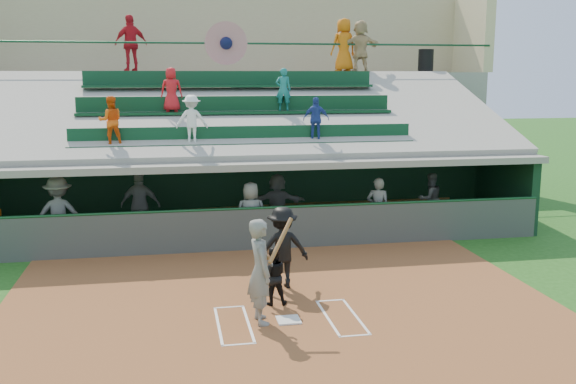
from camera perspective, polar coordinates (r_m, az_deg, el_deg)
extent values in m
plane|color=#1D4F16|center=(12.17, 0.04, -11.45)|extent=(100.00, 100.00, 0.00)
cube|color=brown|center=(12.62, -0.38, -10.58)|extent=(11.00, 9.00, 0.02)
cube|color=silver|center=(12.15, 0.04, -11.30)|extent=(0.43, 0.43, 0.03)
cube|color=white|center=(12.05, -3.54, -11.57)|extent=(0.05, 1.80, 0.01)
cube|color=white|center=(12.31, 3.54, -11.09)|extent=(0.05, 1.80, 0.01)
cube|color=white|center=(12.01, -6.20, -11.71)|extent=(0.05, 1.80, 0.01)
cube|color=white|center=(12.45, 6.04, -10.89)|extent=(0.05, 1.80, 0.01)
cube|color=silver|center=(12.86, -5.27, -10.15)|extent=(0.60, 0.05, 0.01)
cube|color=white|center=(13.19, 3.76, -9.60)|extent=(0.60, 0.05, 0.01)
cube|color=silver|center=(11.20, -4.40, -13.36)|extent=(0.60, 0.05, 0.01)
cube|color=silver|center=(11.57, 6.00, -12.58)|extent=(0.60, 0.05, 0.01)
cube|color=gray|center=(18.53, -3.79, -3.69)|extent=(16.00, 3.50, 0.04)
cube|color=gray|center=(24.79, -5.70, 5.22)|extent=(20.00, 3.00, 4.60)
cube|color=#454945|center=(16.71, -3.10, -3.37)|extent=(16.00, 0.06, 1.10)
cylinder|color=#164423|center=(16.59, -3.12, -1.46)|extent=(16.00, 0.08, 0.08)
cube|color=black|center=(20.00, -4.42, 0.52)|extent=(16.00, 0.25, 2.20)
cube|color=black|center=(20.78, 18.65, 0.37)|extent=(0.25, 3.50, 2.20)
cube|color=gray|center=(18.12, -3.87, 3.01)|extent=(16.40, 3.90, 0.18)
cube|color=gray|center=(21.71, -4.92, 1.44)|extent=(16.40, 3.50, 2.30)
cube|color=gray|center=(23.20, -5.37, 4.87)|extent=(16.40, 0.30, 4.60)
cube|color=gray|center=(19.84, -4.55, 7.27)|extent=(16.40, 6.51, 2.37)
cube|color=#0B3419|center=(17.52, -3.68, 4.24)|extent=(9.40, 0.42, 0.08)
cube|color=#0C381F|center=(17.69, -3.77, 5.15)|extent=(9.40, 0.06, 0.45)
cube|color=#0C341A|center=(19.34, -4.39, 7.05)|extent=(9.40, 0.42, 0.08)
cube|color=#0C351B|center=(19.53, -4.46, 7.84)|extent=(9.40, 0.06, 0.45)
cube|color=#0B331A|center=(21.20, -4.98, 9.36)|extent=(9.40, 0.42, 0.08)
cube|color=#0C371E|center=(21.40, -5.04, 10.07)|extent=(9.40, 0.06, 0.45)
imported|color=#E6540D|center=(17.50, -15.49, 6.12)|extent=(0.69, 0.58, 1.28)
imported|color=white|center=(17.45, -8.56, 6.40)|extent=(0.88, 0.56, 1.30)
imported|color=navy|center=(17.90, 2.52, 6.48)|extent=(0.77, 0.47, 1.23)
imported|color=red|center=(19.30, -10.32, 8.94)|extent=(0.65, 0.44, 1.29)
imported|color=#186D6A|center=(19.61, -0.42, 9.11)|extent=(0.51, 0.37, 1.28)
cylinder|color=#133B23|center=(23.21, -5.53, 13.03)|extent=(20.00, 0.07, 0.07)
cylinder|color=#A2171A|center=(23.19, -5.53, 13.03)|extent=(1.50, 0.06, 1.50)
sphere|color=#0D1237|center=(23.16, -5.52, 13.03)|extent=(0.44, 0.44, 0.44)
cube|color=tan|center=(26.23, -6.15, 14.03)|extent=(20.00, 0.40, 3.20)
cube|color=#C7B685|center=(27.45, 16.05, 13.53)|extent=(0.40, 3.00, 3.20)
imported|color=#5F615C|center=(11.80, -2.46, -7.04)|extent=(0.54, 0.76, 1.95)
cylinder|color=olive|center=(11.54, -0.65, -4.31)|extent=(0.56, 0.54, 0.75)
sphere|color=brown|center=(11.74, -1.84, -5.82)|extent=(0.10, 0.10, 0.10)
imported|color=black|center=(12.80, -1.35, -7.46)|extent=(0.59, 0.47, 1.17)
imported|color=black|center=(13.71, -0.50, -4.94)|extent=(1.15, 0.68, 1.76)
cube|color=olive|center=(19.63, -4.44, -2.10)|extent=(16.19, 1.99, 0.49)
imported|color=#5B5E59|center=(17.49, -19.70, -1.84)|extent=(1.29, 0.80, 1.92)
imported|color=#60625D|center=(18.11, -12.98, -1.16)|extent=(1.17, 0.70, 1.88)
imported|color=#5F625D|center=(16.95, -3.30, -1.98)|extent=(0.84, 0.54, 1.71)
imported|color=#535651|center=(18.35, -0.95, -0.98)|extent=(1.66, 0.76, 1.72)
imported|color=#595B56|center=(17.80, 8.00, -1.45)|extent=(0.74, 0.63, 1.72)
imported|color=#595C57|center=(19.83, 12.52, -0.59)|extent=(0.84, 0.70, 1.57)
cylinder|color=black|center=(25.57, 12.15, 11.33)|extent=(0.58, 0.58, 0.87)
imported|color=red|center=(24.12, -13.78, 12.70)|extent=(1.28, 0.91, 2.01)
imported|color=#C35E0B|center=(24.10, 4.96, 12.86)|extent=(1.05, 0.79, 1.94)
imported|color=tan|center=(24.22, 6.44, 12.75)|extent=(1.79, 0.75, 1.87)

